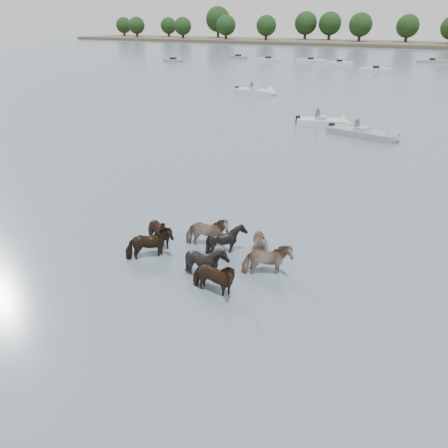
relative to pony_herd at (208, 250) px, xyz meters
The scene contains 7 objects.
ground 2.20m from the pony_herd, 11.74° to the left, with size 400.00×400.00×0.00m, color #4B5E6D.
shoreline 165.05m from the pony_herd, 114.29° to the left, with size 160.00×30.00×1.00m, color #4C4233.
pony_herd is the anchor object (origin of this frame).
motorboat_a 24.44m from the pony_herd, 97.92° to the left, with size 4.60×2.60×1.92m.
motorboat_b 21.48m from the pony_herd, 88.53° to the left, with size 5.68×2.69×1.92m.
motorboat_f 39.74m from the pony_herd, 113.09° to the left, with size 5.53×1.99×1.92m.
treeline 164.75m from the pony_herd, 113.04° to the left, with size 144.45×22.96×12.43m.
Camera 1 is at (5.44, -12.44, 7.88)m, focal length 36.59 mm.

